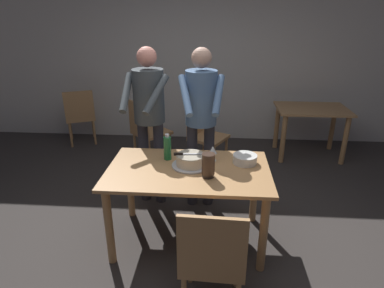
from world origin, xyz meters
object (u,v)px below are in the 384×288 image
object	(u,v)px
cake_knife	(183,154)
plate_stack	(245,159)
water_bottle	(167,148)
person_cutting_cake	(201,112)
wine_glass_near	(213,150)
hurricane_lamp	(208,165)
background_chair_0	(204,132)
background_chair_2	(80,115)
chair_near_side	(212,257)
person_standing_beside	(149,111)
background_chair_1	(147,129)
main_dining_table	(188,181)
cake_on_platter	(191,161)
background_table	(311,119)

from	to	relation	value
cake_knife	plate_stack	world-z (taller)	cake_knife
water_bottle	person_cutting_cake	xyz separation A→B (m)	(0.29, 0.45, 0.21)
wine_glass_near	hurricane_lamp	world-z (taller)	hurricane_lamp
person_cutting_cake	background_chair_0	bearing A→B (deg)	90.09
plate_stack	background_chair_2	xyz separation A→B (m)	(-2.43, 2.16, -0.30)
water_bottle	chair_near_side	xyz separation A→B (m)	(0.44, -1.00, -0.37)
hurricane_lamp	person_standing_beside	xyz separation A→B (m)	(-0.64, 0.81, 0.22)
wine_glass_near	background_chair_1	xyz separation A→B (m)	(-0.94, 1.52, -0.36)
chair_near_side	background_chair_1	xyz separation A→B (m)	(-0.96, 2.52, 0.00)
water_bottle	background_chair_1	size ratio (longest dim) A/B	0.28
main_dining_table	cake_knife	size ratio (longest dim) A/B	5.28
person_cutting_cake	chair_near_side	distance (m)	1.57
person_cutting_cake	background_chair_0	distance (m)	1.16
person_cutting_cake	person_standing_beside	bearing A→B (deg)	176.83
cake_knife	plate_stack	bearing A→B (deg)	10.16
wine_glass_near	background_chair_2	distance (m)	3.04
main_dining_table	cake_on_platter	distance (m)	0.18
cake_on_platter	background_chair_0	world-z (taller)	background_chair_0
wine_glass_near	water_bottle	xyz separation A→B (m)	(-0.42, 0.00, 0.01)
cake_knife	background_chair_1	bearing A→B (deg)	112.12
person_standing_beside	background_chair_0	world-z (taller)	person_standing_beside
background_chair_1	cake_on_platter	bearing A→B (deg)	-65.70
chair_near_side	background_table	bearing A→B (deg)	64.54
wine_glass_near	background_chair_2	size ratio (longest dim) A/B	0.16
main_dining_table	person_cutting_cake	size ratio (longest dim) A/B	0.83
wine_glass_near	background_chair_1	world-z (taller)	background_chair_1
main_dining_table	person_standing_beside	size ratio (longest dim) A/B	0.83
cake_knife	person_standing_beside	bearing A→B (deg)	123.77
chair_near_side	main_dining_table	bearing A→B (deg)	105.91
plate_stack	background_chair_2	bearing A→B (deg)	138.43
background_table	background_chair_2	bearing A→B (deg)	176.55
background_chair_1	background_chair_0	bearing A→B (deg)	-4.71
main_dining_table	water_bottle	distance (m)	0.37
main_dining_table	plate_stack	world-z (taller)	plate_stack
wine_glass_near	background_chair_2	xyz separation A→B (m)	(-2.14, 2.13, -0.36)
background_chair_0	chair_near_side	bearing A→B (deg)	-86.40
background_chair_2	main_dining_table	bearing A→B (deg)	-50.16
cake_knife	background_chair_0	distance (m)	1.64
plate_stack	background_table	bearing A→B (deg)	60.25
main_dining_table	chair_near_side	world-z (taller)	chair_near_side
person_cutting_cake	plate_stack	bearing A→B (deg)	-48.72
person_cutting_cake	background_table	size ratio (longest dim) A/B	1.72
background_chair_2	hurricane_lamp	bearing A→B (deg)	-49.31
water_bottle	main_dining_table	bearing A→B (deg)	-42.19
person_standing_beside	background_table	world-z (taller)	person_standing_beside
cake_knife	person_standing_beside	xyz separation A→B (m)	(-0.41, 0.62, 0.21)
main_dining_table	background_chair_1	xyz separation A→B (m)	(-0.73, 1.71, -0.14)
chair_near_side	water_bottle	bearing A→B (deg)	113.79
background_chair_0	background_chair_2	xyz separation A→B (m)	(-2.01, 0.67, 0.00)
plate_stack	person_standing_beside	world-z (taller)	person_standing_beside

